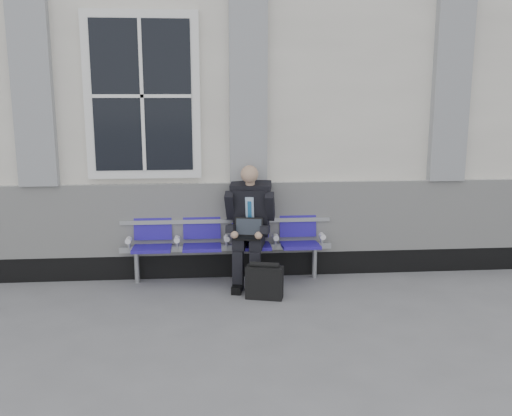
{
  "coord_description": "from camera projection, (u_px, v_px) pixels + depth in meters",
  "views": [
    {
      "loc": [
        1.1,
        -5.48,
        2.29
      ],
      "look_at": [
        1.65,
        0.9,
        0.99
      ],
      "focal_mm": 40.0,
      "sensor_mm": 36.0,
      "label": 1
    }
  ],
  "objects": [
    {
      "name": "ground",
      "position": [
        100.0,
        325.0,
        5.71
      ],
      "size": [
        70.0,
        70.0,
        0.0
      ],
      "primitive_type": "plane",
      "color": "slate",
      "rests_on": "ground"
    },
    {
      "name": "station_building",
      "position": [
        133.0,
        97.0,
        8.66
      ],
      "size": [
        14.4,
        4.4,
        4.49
      ],
      "color": "silver",
      "rests_on": "ground"
    },
    {
      "name": "bench",
      "position": [
        226.0,
        237.0,
        7.0
      ],
      "size": [
        2.6,
        0.47,
        0.91
      ],
      "color": "#9EA0A3",
      "rests_on": "ground"
    },
    {
      "name": "businessman",
      "position": [
        250.0,
        221.0,
        6.85
      ],
      "size": [
        0.63,
        0.84,
        1.45
      ],
      "color": "black",
      "rests_on": "ground"
    },
    {
      "name": "briefcase",
      "position": [
        264.0,
        282.0,
        6.43
      ],
      "size": [
        0.45,
        0.28,
        0.43
      ],
      "color": "black",
      "rests_on": "ground"
    }
  ]
}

